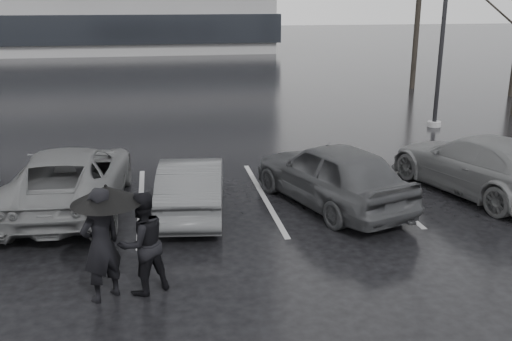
{
  "coord_description": "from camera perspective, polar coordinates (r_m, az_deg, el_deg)",
  "views": [
    {
      "loc": [
        -1.77,
        -9.76,
        4.46
      ],
      "look_at": [
        0.16,
        1.0,
        1.1
      ],
      "focal_mm": 40.0,
      "sensor_mm": 36.0,
      "label": 1
    }
  ],
  "objects": [
    {
      "name": "tree_north",
      "position": [
        29.66,
        15.98,
        16.05
      ],
      "size": [
        0.26,
        0.26,
        8.5
      ],
      "primitive_type": "cylinder",
      "color": "black",
      "rests_on": "ground"
    },
    {
      "name": "stall_stripes",
      "position": [
        13.09,
        -5.3,
        -2.91
      ],
      "size": [
        19.72,
        5.0,
        0.0
      ],
      "color": "#949496",
      "rests_on": "ground"
    },
    {
      "name": "car_west_b",
      "position": [
        12.96,
        -18.09,
        -0.73
      ],
      "size": [
        2.53,
        5.03,
        1.37
      ],
      "primitive_type": "imported",
      "rotation": [
        0.0,
        0.0,
        3.09
      ],
      "color": "#454547",
      "rests_on": "ground"
    },
    {
      "name": "car_west_a",
      "position": [
        12.16,
        -6.42,
        -1.51
      ],
      "size": [
        1.72,
        3.81,
        1.21
      ],
      "primitive_type": "imported",
      "rotation": [
        0.0,
        0.0,
        3.02
      ],
      "color": "#2C2C2E",
      "rests_on": "ground"
    },
    {
      "name": "ground",
      "position": [
        10.88,
        0.12,
        -7.12
      ],
      "size": [
        160.0,
        160.0,
        0.0
      ],
      "primitive_type": "plane",
      "color": "black",
      "rests_on": "ground"
    },
    {
      "name": "car_east",
      "position": [
        14.29,
        21.44,
        0.57
      ],
      "size": [
        3.11,
        5.1,
        1.38
      ],
      "primitive_type": "imported",
      "rotation": [
        0.0,
        0.0,
        3.4
      ],
      "color": "#454547",
      "rests_on": "ground"
    },
    {
      "name": "pedestrian_right",
      "position": [
        8.99,
        -11.28,
        -7.13
      ],
      "size": [
        1.0,
        0.93,
        1.65
      ],
      "primitive_type": "imported",
      "rotation": [
        0.0,
        0.0,
        3.64
      ],
      "color": "black",
      "rests_on": "ground"
    },
    {
      "name": "car_main",
      "position": [
        12.58,
        7.59,
        -0.35
      ],
      "size": [
        3.01,
        4.58,
        1.45
      ],
      "primitive_type": "imported",
      "rotation": [
        0.0,
        0.0,
        3.47
      ],
      "color": "black",
      "rests_on": "ground"
    },
    {
      "name": "umbrella",
      "position": [
        8.73,
        -14.74,
        -2.36
      ],
      "size": [
        1.06,
        1.06,
        1.8
      ],
      "color": "black",
      "rests_on": "ground"
    },
    {
      "name": "pedestrian_left",
      "position": [
        8.9,
        -15.24,
        -7.16
      ],
      "size": [
        0.78,
        0.74,
        1.8
      ],
      "primitive_type": "imported",
      "rotation": [
        0.0,
        0.0,
        3.8
      ],
      "color": "black",
      "rests_on": "ground"
    },
    {
      "name": "lamp_post",
      "position": [
        20.85,
        18.33,
        14.7
      ],
      "size": [
        0.47,
        0.47,
        8.51
      ],
      "rotation": [
        0.0,
        0.0,
        0.16
      ],
      "color": "gray",
      "rests_on": "ground"
    }
  ]
}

